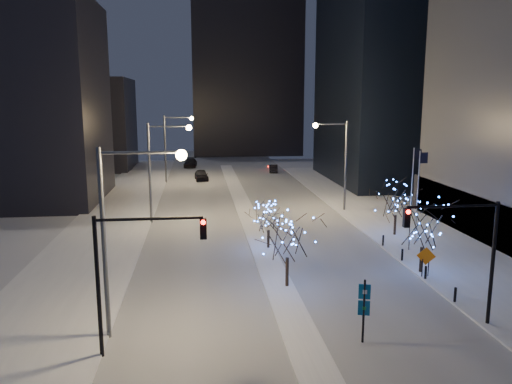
{
  "coord_description": "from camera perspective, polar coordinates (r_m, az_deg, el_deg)",
  "views": [
    {
      "loc": [
        -5.18,
        -23.06,
        12.27
      ],
      "look_at": [
        -0.62,
        15.91,
        5.0
      ],
      "focal_mm": 35.0,
      "sensor_mm": 36.0,
      "label": 1
    }
  ],
  "objects": [
    {
      "name": "bollards",
      "position": [
        38.28,
        17.54,
        -7.76
      ],
      "size": [
        0.16,
        12.16,
        0.9
      ],
      "color": "black",
      "rests_on": "east_sidewalk"
    },
    {
      "name": "traffic_signal_west",
      "position": [
        24.46,
        -14.14,
        -7.7
      ],
      "size": [
        5.26,
        0.43,
        7.0
      ],
      "color": "black",
      "rests_on": "ground"
    },
    {
      "name": "holiday_tree_median_near",
      "position": [
        32.56,
        3.62,
        -4.88
      ],
      "size": [
        5.27,
        5.27,
        5.39
      ],
      "color": "black",
      "rests_on": "median"
    },
    {
      "name": "east_sidewalk",
      "position": [
        49.09,
        17.89,
        -4.41
      ],
      "size": [
        10.0,
        90.0,
        0.15
      ],
      "primitive_type": "cube",
      "color": "white",
      "rests_on": "ground"
    },
    {
      "name": "street_lamp_w_near",
      "position": [
        25.99,
        -14.84,
        -2.68
      ],
      "size": [
        4.4,
        0.56,
        10.0
      ],
      "color": "#595E66",
      "rests_on": "ground"
    },
    {
      "name": "filler_west_near",
      "position": [
        67.06,
        -26.94,
        9.15
      ],
      "size": [
        22.0,
        18.0,
        24.0
      ],
      "primitive_type": "cube",
      "color": "black",
      "rests_on": "ground"
    },
    {
      "name": "holiday_tree_plaza_far",
      "position": [
        46.73,
        15.74,
        -0.87
      ],
      "size": [
        4.29,
        4.29,
        4.96
      ],
      "color": "black",
      "rests_on": "east_sidewalk"
    },
    {
      "name": "west_sidewalk",
      "position": [
        45.61,
        -17.66,
        -5.52
      ],
      "size": [
        8.0,
        90.0,
        0.15
      ],
      "primitive_type": "cube",
      "color": "white",
      "rests_on": "ground"
    },
    {
      "name": "street_lamp_w_far",
      "position": [
        75.37,
        -9.57,
        5.96
      ],
      "size": [
        4.4,
        0.56,
        10.0
      ],
      "color": "#595E66",
      "rests_on": "ground"
    },
    {
      "name": "ground",
      "position": [
        26.63,
        5.55,
        -16.99
      ],
      "size": [
        160.0,
        160.0,
        0.0
      ],
      "primitive_type": "plane",
      "color": "silver",
      "rests_on": "ground"
    },
    {
      "name": "filler_west_far",
      "position": [
        95.46,
        -19.44,
        7.34
      ],
      "size": [
        18.0,
        16.0,
        16.0
      ],
      "primitive_type": "cube",
      "color": "black",
      "rests_on": "ground"
    },
    {
      "name": "road",
      "position": [
        59.56,
        -1.55,
        -1.39
      ],
      "size": [
        20.0,
        130.0,
        0.02
      ],
      "primitive_type": "cube",
      "color": "silver",
      "rests_on": "ground"
    },
    {
      "name": "median",
      "position": [
        54.69,
        -1.08,
        -2.39
      ],
      "size": [
        2.0,
        80.0,
        0.15
      ],
      "primitive_type": "cube",
      "color": "white",
      "rests_on": "ground"
    },
    {
      "name": "traffic_signal_east",
      "position": [
        28.88,
        22.98,
        -5.42
      ],
      "size": [
        5.26,
        0.43,
        7.0
      ],
      "color": "black",
      "rests_on": "ground"
    },
    {
      "name": "street_lamp_east",
      "position": [
        55.52,
        9.34,
        4.34
      ],
      "size": [
        3.9,
        0.56,
        10.0
      ],
      "color": "#595E66",
      "rests_on": "ground"
    },
    {
      "name": "car_mid",
      "position": [
        85.91,
        2.0,
        2.72
      ],
      "size": [
        1.93,
        4.15,
        1.32
      ],
      "primitive_type": "imported",
      "rotation": [
        0.0,
        0.0,
        3.0
      ],
      "color": "black",
      "rests_on": "ground"
    },
    {
      "name": "car_near",
      "position": [
        77.63,
        -6.26,
        1.94
      ],
      "size": [
        2.27,
        4.89,
        1.62
      ],
      "primitive_type": "imported",
      "rotation": [
        0.0,
        0.0,
        0.08
      ],
      "color": "black",
      "rests_on": "ground"
    },
    {
      "name": "wayfinding_sign",
      "position": [
        26.42,
        12.24,
        -12.44
      ],
      "size": [
        0.6,
        0.25,
        3.39
      ],
      "rotation": [
        0.0,
        0.0,
        -0.31
      ],
      "color": "black",
      "rests_on": "ground"
    },
    {
      "name": "construction_sign",
      "position": [
        36.78,
        18.84,
        -7.24
      ],
      "size": [
        1.21,
        0.5,
        2.11
      ],
      "rotation": [
        0.0,
        0.0,
        -0.36
      ],
      "color": "black",
      "rests_on": "east_sidewalk"
    },
    {
      "name": "car_far",
      "position": [
        93.21,
        -7.5,
        3.33
      ],
      "size": [
        2.55,
        5.54,
        1.57
      ],
      "primitive_type": "imported",
      "rotation": [
        0.0,
        0.0,
        -0.07
      ],
      "color": "black",
      "rests_on": "ground"
    },
    {
      "name": "flagpoles",
      "position": [
        44.99,
        17.77,
        0.44
      ],
      "size": [
        1.35,
        2.6,
        8.0
      ],
      "color": "silver",
      "rests_on": "east_sidewalk"
    },
    {
      "name": "horizon_block",
      "position": [
        115.93,
        -1.17,
        14.81
      ],
      "size": [
        24.0,
        14.0,
        42.0
      ],
      "primitive_type": "cube",
      "color": "black",
      "rests_on": "ground"
    },
    {
      "name": "holiday_tree_plaza_near",
      "position": [
        37.1,
        18.57,
        -3.61
      ],
      "size": [
        4.64,
        4.64,
        5.37
      ],
      "color": "black",
      "rests_on": "east_sidewalk"
    },
    {
      "name": "holiday_tree_median_far",
      "position": [
        41.17,
        1.43,
        -2.92
      ],
      "size": [
        3.21,
        3.21,
        3.88
      ],
      "color": "black",
      "rests_on": "median"
    },
    {
      "name": "street_lamp_w_mid",
      "position": [
        50.53,
        -10.92,
        3.75
      ],
      "size": [
        4.4,
        0.56,
        10.0
      ],
      "color": "#595E66",
      "rests_on": "ground"
    }
  ]
}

